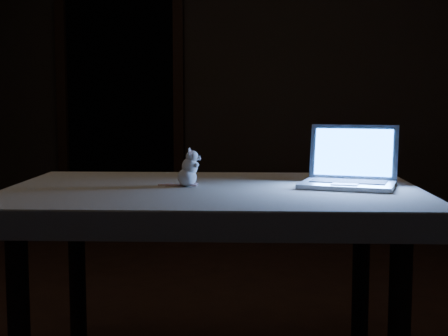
# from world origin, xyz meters

# --- Properties ---
(back_wall) EXTENTS (4.50, 0.04, 2.60)m
(back_wall) POSITION_xyz_m (0.00, 2.50, 1.30)
(back_wall) COLOR black
(back_wall) RESTS_ON ground
(doorway) EXTENTS (1.06, 0.36, 2.13)m
(doorway) POSITION_xyz_m (-1.10, 2.50, 1.06)
(doorway) COLOR black
(doorway) RESTS_ON back_wall
(table) EXTENTS (1.41, 1.04, 0.69)m
(table) POSITION_xyz_m (0.30, -0.32, 0.35)
(table) COLOR black
(table) RESTS_ON floor
(tablecloth) EXTENTS (1.45, 1.03, 0.08)m
(tablecloth) POSITION_xyz_m (0.37, -0.26, 0.66)
(tablecloth) COLOR beige
(tablecloth) RESTS_ON table
(laptop) EXTENTS (0.34, 0.30, 0.21)m
(laptop) POSITION_xyz_m (0.74, -0.22, 0.80)
(laptop) COLOR #B3B3B8
(laptop) RESTS_ON tablecloth
(plush_mouse) EXTENTS (0.12, 0.12, 0.13)m
(plush_mouse) POSITION_xyz_m (0.21, -0.31, 0.76)
(plush_mouse) COLOR white
(plush_mouse) RESTS_ON tablecloth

